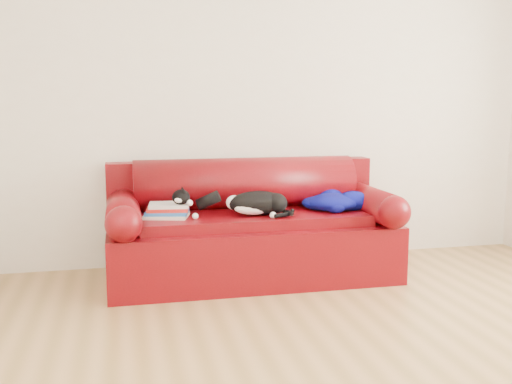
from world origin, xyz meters
TOP-DOWN VIEW (x-y plane):
  - ground at (0.00, 0.00)m, footprint 4.50×4.50m
  - room_shell at (0.12, 0.02)m, footprint 4.52×4.02m
  - sofa_base at (-0.24, 1.49)m, footprint 2.10×0.90m
  - sofa_back at (-0.24, 1.74)m, footprint 2.10×1.01m
  - book_stack at (-0.87, 1.43)m, footprint 0.35×0.30m
  - cat at (-0.23, 1.37)m, footprint 0.58×0.35m
  - blanket at (0.39, 1.46)m, footprint 0.52×0.42m

SIDE VIEW (x-z plane):
  - ground at x=0.00m, z-range 0.00..0.00m
  - sofa_base at x=-0.24m, z-range -0.01..0.49m
  - sofa_back at x=-0.24m, z-range 0.10..0.98m
  - book_stack at x=-0.87m, z-range 0.50..0.60m
  - blanket at x=0.39m, z-range 0.49..0.64m
  - cat at x=-0.23m, z-range 0.47..0.69m
  - room_shell at x=0.12m, z-range 0.36..2.97m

